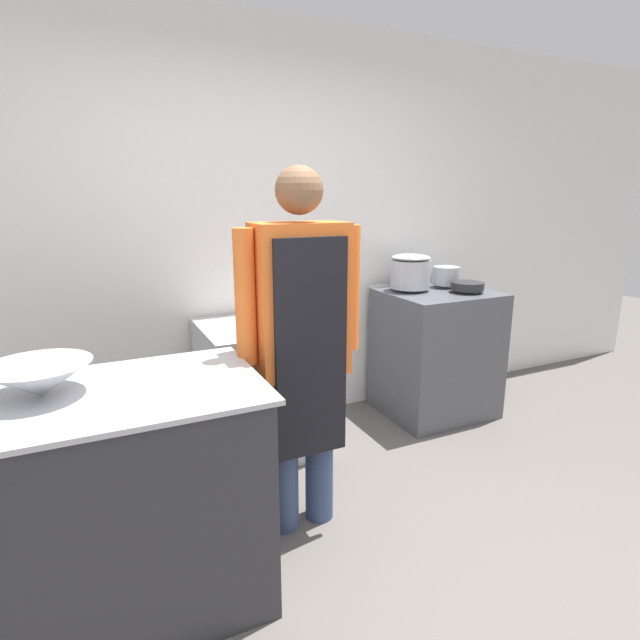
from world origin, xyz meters
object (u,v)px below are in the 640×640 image
at_px(fridge_unit, 260,387).
at_px(saute_pan, 467,286).
at_px(sauce_pot, 446,276).
at_px(mixing_bowl, 39,380).
at_px(stock_pot, 410,271).
at_px(person_cook, 301,335).
at_px(stove, 436,353).

xyz_separation_m(fridge_unit, saute_pan, (1.51, -0.14, 0.56)).
xyz_separation_m(saute_pan, sauce_pot, (-0.00, 0.24, 0.04)).
xyz_separation_m(mixing_bowl, stock_pot, (2.30, 1.05, 0.10)).
bearing_deg(sauce_pot, stock_pot, -180.00).
bearing_deg(fridge_unit, mixing_bowl, -139.51).
height_order(fridge_unit, saute_pan, saute_pan).
bearing_deg(saute_pan, sauce_pot, 90.00).
relative_size(person_cook, stock_pot, 6.10).
bearing_deg(saute_pan, stock_pot, 144.08).
bearing_deg(person_cook, sauce_pot, 30.26).
xyz_separation_m(stock_pot, sauce_pot, (0.33, 0.00, -0.06)).
xyz_separation_m(person_cook, mixing_bowl, (-1.05, -0.12, -0.00)).
distance_m(saute_pan, sauce_pot, 0.24).
distance_m(stove, sauce_pot, 0.58).
height_order(fridge_unit, mixing_bowl, mixing_bowl).
distance_m(fridge_unit, stock_pot, 1.36).
bearing_deg(stock_pot, stove, -34.63).
xyz_separation_m(stove, stock_pot, (-0.17, 0.12, 0.61)).
relative_size(fridge_unit, sauce_pot, 4.21).
xyz_separation_m(stove, person_cook, (-1.43, -0.80, 0.51)).
xyz_separation_m(fridge_unit, stock_pot, (1.19, 0.09, 0.66)).
bearing_deg(stove, sauce_pot, 37.85).
xyz_separation_m(stove, fridge_unit, (-1.36, 0.03, -0.05)).
distance_m(person_cook, sauce_pot, 1.83).
bearing_deg(sauce_pot, stove, -142.15).
distance_m(person_cook, stock_pot, 1.56).
relative_size(stove, saute_pan, 4.08).
height_order(stove, saute_pan, saute_pan).
height_order(stove, fridge_unit, stove).
height_order(person_cook, sauce_pot, person_cook).
xyz_separation_m(fridge_unit, sauce_pot, (1.51, 0.09, 0.60)).
relative_size(fridge_unit, stock_pot, 2.91).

